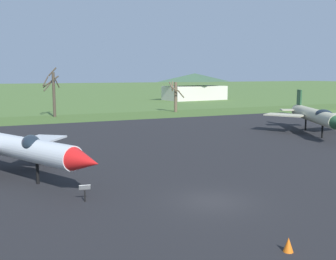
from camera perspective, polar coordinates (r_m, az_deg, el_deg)
ground_plane at (r=22.65m, az=6.31°, el=-10.10°), size 600.00×600.00×0.00m
asphalt_apron at (r=35.75m, az=-5.92°, el=-3.35°), size 76.74×49.31×0.05m
grass_verge_strip at (r=65.24m, az=-14.55°, el=1.56°), size 136.74×12.00×0.06m
jet_fighter_front_left at (r=28.71m, az=-20.75°, el=-2.18°), size 10.04×14.81×4.82m
info_placard_front_left at (r=22.68m, az=-11.71°, el=-8.42°), size 0.66×0.40×1.03m
jet_fighter_rear_center at (r=49.22m, az=20.11°, el=1.95°), size 10.07×14.94×4.97m
bare_tree_far_right at (r=68.12m, az=-15.99°, el=5.28°), size 2.94×2.79×8.09m
bare_tree_backdrop_extra at (r=74.05m, az=1.06°, el=4.92°), size 2.84×2.80×5.67m
visitor_building at (r=110.31m, az=3.81°, el=6.14°), size 17.92×10.49×7.19m
traffic_cone at (r=17.12m, az=16.69°, el=-15.37°), size 0.44×0.44×0.63m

